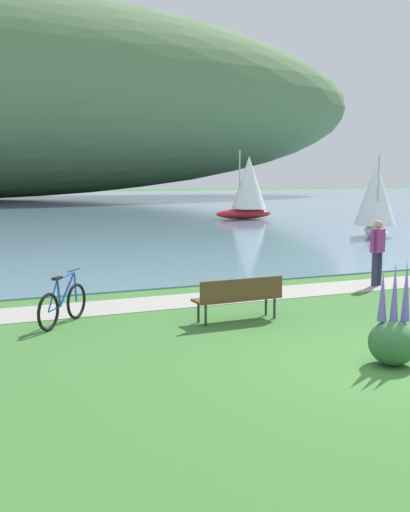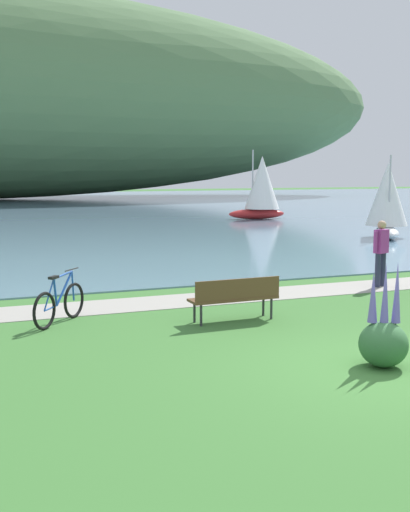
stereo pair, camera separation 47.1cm
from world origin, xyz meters
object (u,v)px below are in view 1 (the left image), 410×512
at_px(park_bench_near_camera, 239,295).
at_px(sailboat_nearest_to_shore, 376,199).
at_px(person_at_shoreline, 377,249).
at_px(bicycle_beside_path, 63,304).
at_px(sailboat_mid_bay, 248,187).

xyz_separation_m(park_bench_near_camera, sailboat_nearest_to_shore, (12.77, 12.07, 1.23)).
xyz_separation_m(park_bench_near_camera, person_at_shoreline, (5.04, 2.14, 0.46)).
bearing_deg(person_at_shoreline, sailboat_nearest_to_shore, 52.09).
height_order(bicycle_beside_path, person_at_shoreline, person_at_shoreline).
bearing_deg(sailboat_mid_bay, sailboat_nearest_to_shore, -89.77).
height_order(person_at_shoreline, sailboat_mid_bay, sailboat_mid_bay).
distance_m(person_at_shoreline, sailboat_nearest_to_shore, 12.61).
distance_m(bicycle_beside_path, sailboat_nearest_to_shore, 19.46).
relative_size(bicycle_beside_path, sailboat_nearest_to_shore, 0.38).
xyz_separation_m(park_bench_near_camera, bicycle_beside_path, (-3.24, 1.10, -0.12)).
xyz_separation_m(bicycle_beside_path, person_at_shoreline, (8.27, 1.04, 0.58)).
bearing_deg(park_bench_near_camera, sailboat_mid_bay, 62.51).
bearing_deg(sailboat_mid_bay, person_at_shoreline, -109.01).
xyz_separation_m(bicycle_beside_path, sailboat_nearest_to_shore, (16.01, 10.98, 1.35)).
distance_m(bicycle_beside_path, person_at_shoreline, 8.36).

